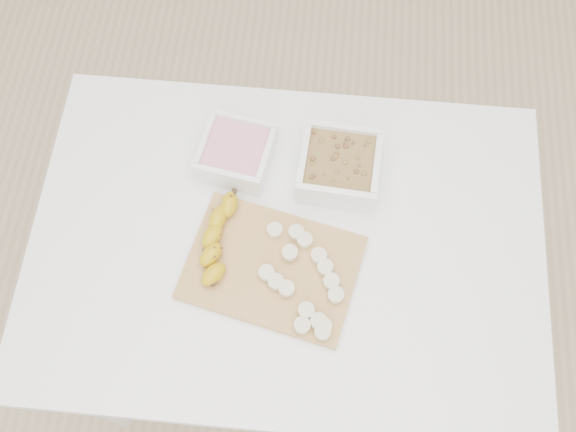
# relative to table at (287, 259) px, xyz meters

# --- Properties ---
(ground) EXTENTS (3.50, 3.50, 0.00)m
(ground) POSITION_rel_table_xyz_m (0.00, 0.00, -0.65)
(ground) COLOR #C6AD89
(ground) RESTS_ON ground
(table) EXTENTS (1.00, 0.70, 0.75)m
(table) POSITION_rel_table_xyz_m (0.00, 0.00, 0.00)
(table) COLOR white
(table) RESTS_ON ground
(bowl_yogurt) EXTENTS (0.16, 0.16, 0.06)m
(bowl_yogurt) POSITION_rel_table_xyz_m (-0.12, 0.17, 0.13)
(bowl_yogurt) COLOR white
(bowl_yogurt) RESTS_ON table
(bowl_granola) EXTENTS (0.16, 0.16, 0.07)m
(bowl_granola) POSITION_rel_table_xyz_m (0.09, 0.16, 0.13)
(bowl_granola) COLOR white
(bowl_granola) RESTS_ON table
(cutting_board) EXTENTS (0.36, 0.29, 0.01)m
(cutting_board) POSITION_rel_table_xyz_m (-0.02, -0.06, 0.10)
(cutting_board) COLOR tan
(cutting_board) RESTS_ON table
(banana) EXTENTS (0.10, 0.20, 0.03)m
(banana) POSITION_rel_table_xyz_m (-0.13, -0.02, 0.13)
(banana) COLOR #B5900B
(banana) RESTS_ON cutting_board
(banana_slices) EXTENTS (0.16, 0.22, 0.02)m
(banana_slices) POSITION_rel_table_xyz_m (0.04, -0.08, 0.12)
(banana_slices) COLOR beige
(banana_slices) RESTS_ON cutting_board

